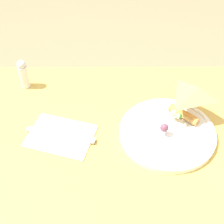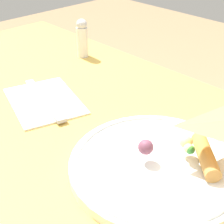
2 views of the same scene
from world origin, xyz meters
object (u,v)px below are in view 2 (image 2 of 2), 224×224
dining_table (77,171)px  salt_shaker (82,38)px  plate_pizza (159,163)px  napkin_folded (44,101)px  butter_knife (46,101)px

dining_table → salt_shaker: salt_shaker is taller
plate_pizza → napkin_folded: 0.30m
plate_pizza → salt_shaker: 0.49m
plate_pizza → salt_shaker: salt_shaker is taller
dining_table → plate_pizza: size_ratio=4.38×
dining_table → napkin_folded: size_ratio=5.65×
napkin_folded → butter_knife: butter_knife is taller
dining_table → butter_knife: bearing=-2.7°
napkin_folded → dining_table: bearing=176.2°
plate_pizza → napkin_folded: (0.30, 0.01, -0.01)m
napkin_folded → salt_shaker: (0.14, -0.22, 0.05)m
dining_table → plate_pizza: 0.23m
dining_table → butter_knife: butter_knife is taller
napkin_folded → salt_shaker: size_ratio=2.05×
plate_pizza → butter_knife: (0.29, 0.01, -0.01)m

